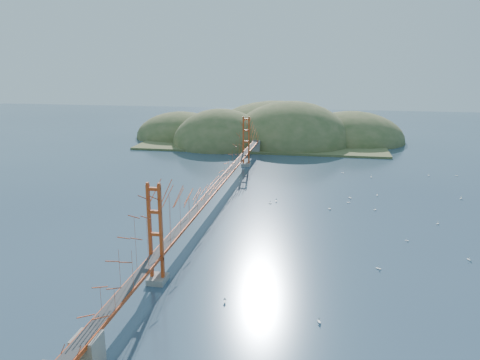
% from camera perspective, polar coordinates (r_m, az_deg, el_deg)
% --- Properties ---
extents(ground, '(320.00, 320.00, 0.00)m').
position_cam_1_polar(ground, '(81.89, -2.77, -2.90)').
color(ground, '#2C4258').
rests_on(ground, ground).
extents(bridge, '(2.20, 94.40, 12.00)m').
position_cam_1_polar(bridge, '(80.23, -2.81, 1.92)').
color(bridge, gray).
rests_on(bridge, ground).
extents(far_headlands, '(84.00, 58.00, 25.00)m').
position_cam_1_polar(far_headlands, '(147.45, 4.11, 4.99)').
color(far_headlands, olive).
rests_on(far_headlands, ground).
extents(sailboat_7, '(0.53, 0.44, 0.61)m').
position_cam_1_polar(sailboat_7, '(105.72, 12.43, 0.89)').
color(sailboat_7, white).
rests_on(sailboat_7, ground).
extents(sailboat_10, '(0.50, 0.57, 0.65)m').
position_cam_1_polar(sailboat_10, '(50.30, -1.86, -14.54)').
color(sailboat_10, white).
rests_on(sailboat_10, ground).
extents(sailboat_2, '(0.64, 0.64, 0.70)m').
position_cam_1_polar(sailboat_2, '(59.71, 16.53, -10.24)').
color(sailboat_2, white).
rests_on(sailboat_2, ground).
extents(sailboat_0, '(0.52, 0.59, 0.67)m').
position_cam_1_polar(sailboat_0, '(83.18, 4.43, -2.54)').
color(sailboat_0, white).
rests_on(sailboat_0, ground).
extents(sailboat_3, '(0.58, 0.52, 0.66)m').
position_cam_1_polar(sailboat_3, '(84.38, 13.09, -2.64)').
color(sailboat_3, white).
rests_on(sailboat_3, ground).
extents(sailboat_4, '(0.62, 0.62, 0.65)m').
position_cam_1_polar(sailboat_4, '(81.43, 16.14, -3.47)').
color(sailboat_4, white).
rests_on(sailboat_4, ground).
extents(sailboat_8, '(0.58, 0.58, 0.63)m').
position_cam_1_polar(sailboat_8, '(108.74, 22.02, 0.53)').
color(sailboat_8, white).
rests_on(sailboat_8, ground).
extents(sailboat_6, '(0.58, 0.58, 0.65)m').
position_cam_1_polar(sailboat_6, '(47.62, 9.61, -16.58)').
color(sailboat_6, white).
rests_on(sailboat_6, ground).
extents(sailboat_17, '(0.53, 0.50, 0.59)m').
position_cam_1_polar(sailboat_17, '(111.13, 24.91, 0.52)').
color(sailboat_17, white).
rests_on(sailboat_17, ground).
extents(sailboat_16, '(0.70, 0.70, 0.73)m').
position_cam_1_polar(sailboat_16, '(87.18, 13.26, -2.08)').
color(sailboat_16, white).
rests_on(sailboat_16, ground).
extents(sailboat_15, '(0.45, 0.55, 0.64)m').
position_cam_1_polar(sailboat_15, '(103.45, 15.69, 0.39)').
color(sailboat_15, white).
rests_on(sailboat_15, ground).
extents(sailboat_14, '(0.44, 0.50, 0.57)m').
position_cam_1_polar(sailboat_14, '(90.13, 16.37, -1.75)').
color(sailboat_14, white).
rests_on(sailboat_14, ground).
extents(sailboat_5, '(0.60, 0.60, 0.66)m').
position_cam_1_polar(sailboat_5, '(66.27, 26.12, -8.65)').
color(sailboat_5, white).
rests_on(sailboat_5, ground).
extents(sailboat_13, '(0.57, 0.57, 0.60)m').
position_cam_1_polar(sailboat_13, '(77.98, 22.95, -4.89)').
color(sailboat_13, white).
rests_on(sailboat_13, ground).
extents(sailboat_1, '(0.65, 0.65, 0.67)m').
position_cam_1_polar(sailboat_1, '(80.21, 10.86, -3.42)').
color(sailboat_1, white).
rests_on(sailboat_1, ground).
extents(sailboat_9, '(0.69, 0.69, 0.74)m').
position_cam_1_polar(sailboat_9, '(93.39, 25.34, -2.01)').
color(sailboat_9, white).
rests_on(sailboat_9, ground).
extents(sailboat_extra_0, '(0.50, 0.50, 0.57)m').
position_cam_1_polar(sailboat_extra_0, '(69.50, 19.67, -6.92)').
color(sailboat_extra_0, white).
rests_on(sailboat_extra_0, ground).
extents(sailboat_extra_1, '(0.53, 0.53, 0.60)m').
position_cam_1_polar(sailboat_extra_1, '(82.01, 3.69, -2.78)').
color(sailboat_extra_1, white).
rests_on(sailboat_extra_1, ground).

